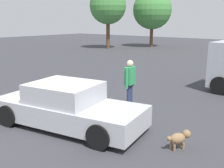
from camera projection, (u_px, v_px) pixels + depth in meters
name	position (u px, v px, depth m)	size (l,w,h in m)	color
ground_plane	(61.00, 123.00, 8.21)	(80.00, 80.00, 0.00)	#38383D
sedan_foreground	(67.00, 107.00, 7.83)	(4.70, 2.51, 1.28)	#B7BABF
dog	(179.00, 138.00, 6.50)	(0.43, 0.61, 0.45)	olive
pedestrian	(130.00, 80.00, 9.39)	(0.30, 0.56, 1.69)	navy
tree_back_left	(152.00, 10.00, 30.58)	(4.33, 4.33, 6.29)	brown
tree_far_right	(108.00, 6.00, 28.70)	(3.85, 3.85, 6.40)	brown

